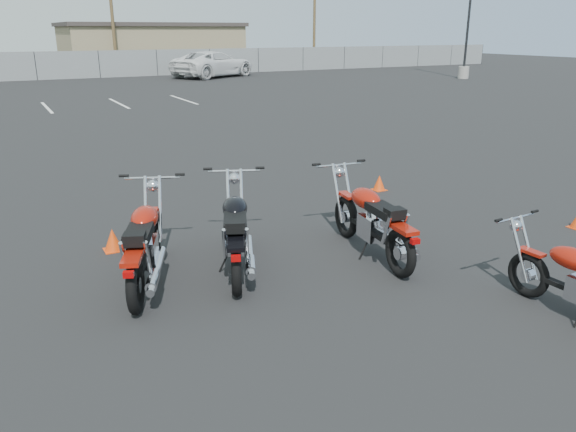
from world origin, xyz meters
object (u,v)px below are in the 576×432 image
motorcycle_front_red (145,244)px  motorcycle_second_black (236,232)px  motorcycle_third_red (373,221)px  white_van (213,56)px

motorcycle_front_red → motorcycle_second_black: (1.20, -0.13, -0.00)m
motorcycle_second_black → motorcycle_third_red: 1.97m
motorcycle_front_red → motorcycle_third_red: (3.12, -0.60, -0.01)m
motorcycle_second_black → motorcycle_third_red: motorcycle_second_black is taller
motorcycle_third_red → white_van: (9.76, 31.74, 0.86)m
motorcycle_front_red → white_van: bearing=67.5°
motorcycle_front_red → white_van: white_van is taller
motorcycle_front_red → white_van: size_ratio=0.32×
motorcycle_third_red → white_van: bearing=72.9°
motorcycle_third_red → motorcycle_second_black: bearing=166.2°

